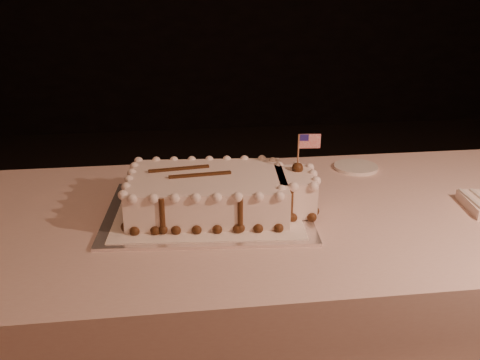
{
  "coord_description": "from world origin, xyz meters",
  "views": [
    {
      "loc": [
        -0.44,
        -0.6,
        1.32
      ],
      "look_at": [
        -0.28,
        0.61,
        0.83
      ],
      "focal_mm": 40.0,
      "sensor_mm": 36.0,
      "label": 1
    }
  ],
  "objects": [
    {
      "name": "doily",
      "position": [
        -0.36,
        0.61,
        0.76
      ],
      "size": [
        0.48,
        0.38,
        0.0
      ],
      "primitive_type": "cube",
      "rotation": [
        0.0,
        0.0,
        -0.08
      ],
      "color": "white",
      "rests_on": "cake_board"
    },
    {
      "name": "side_plate",
      "position": [
        0.11,
        0.87,
        0.76
      ],
      "size": [
        0.13,
        0.13,
        0.01
      ],
      "primitive_type": "cylinder",
      "color": "white",
      "rests_on": "banquet_table"
    },
    {
      "name": "cake_board",
      "position": [
        -0.36,
        0.61,
        0.75
      ],
      "size": [
        0.53,
        0.42,
        0.01
      ],
      "primitive_type": "cube",
      "rotation": [
        0.0,
        0.0,
        -0.08
      ],
      "color": "white",
      "rests_on": "banquet_table"
    },
    {
      "name": "banquet_table",
      "position": [
        0.0,
        0.6,
        0.38
      ],
      "size": [
        2.4,
        0.8,
        0.75
      ],
      "primitive_type": "cube",
      "color": "beige",
      "rests_on": "ground"
    },
    {
      "name": "sheet_cake",
      "position": [
        -0.34,
        0.61,
        0.81
      ],
      "size": [
        0.49,
        0.3,
        0.19
      ],
      "color": "white",
      "rests_on": "doily"
    }
  ]
}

